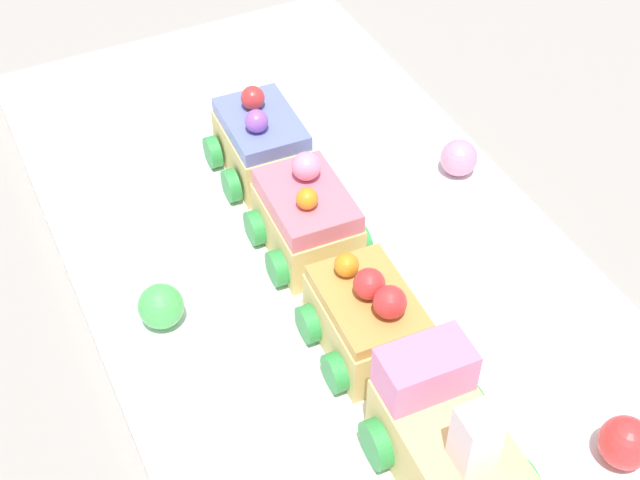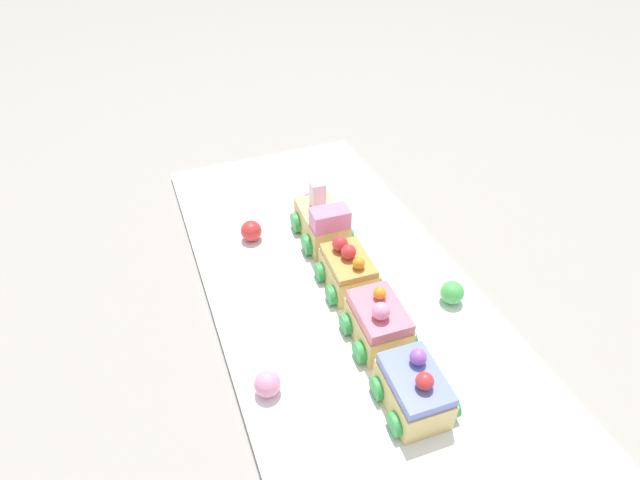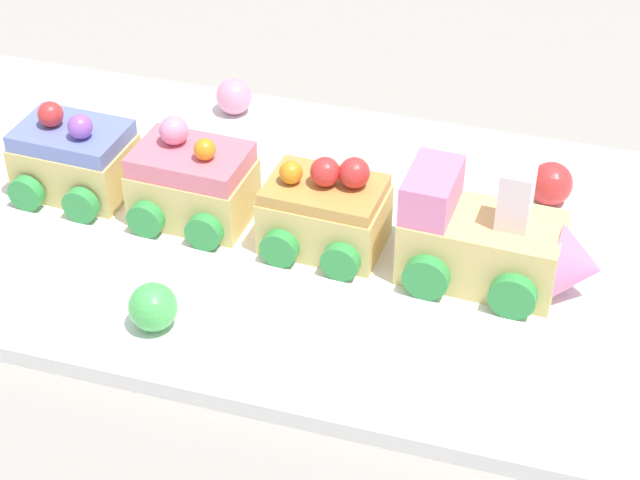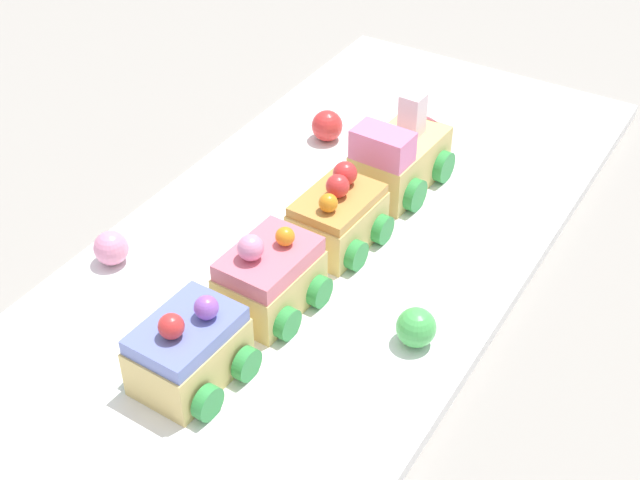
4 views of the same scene
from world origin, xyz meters
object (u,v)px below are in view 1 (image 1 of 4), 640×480
object	(u,v)px
cake_car_strawberry	(307,220)
gumball_pink	(459,158)
cake_train_locomotive	(457,462)
gumball_red	(625,443)
cake_car_blueberry	(259,145)
cake_car_caramel	(367,319)
gumball_green	(161,306)

from	to	relation	value
cake_car_strawberry	gumball_pink	xyz separation A→B (m)	(-0.02, 0.14, -0.01)
cake_train_locomotive	cake_car_strawberry	world-z (taller)	cake_train_locomotive
gumball_red	gumball_pink	size ratio (longest dim) A/B	1.08
gumball_red	gumball_pink	xyz separation A→B (m)	(-0.25, 0.05, -0.00)
cake_car_blueberry	gumball_pink	world-z (taller)	cake_car_blueberry
cake_train_locomotive	gumball_pink	distance (m)	0.27
cake_car_blueberry	gumball_red	world-z (taller)	cake_car_blueberry
cake_car_strawberry	cake_train_locomotive	bearing A→B (deg)	-0.00
cake_car_caramel	gumball_green	size ratio (longest dim) A/B	2.67
gumball_pink	cake_car_caramel	bearing A→B (deg)	-50.60
cake_train_locomotive	cake_car_strawberry	distance (m)	0.21
cake_train_locomotive	gumball_green	bearing A→B (deg)	-148.11
cake_train_locomotive	cake_car_blueberry	bearing A→B (deg)	-179.99
cake_car_blueberry	gumball_red	xyz separation A→B (m)	(0.32, 0.08, -0.01)
cake_car_blueberry	gumball_red	bearing A→B (deg)	17.00
cake_car_strawberry	gumball_pink	distance (m)	0.14
cake_car_caramel	gumball_red	distance (m)	0.16
cake_train_locomotive	gumball_red	bearing A→B (deg)	77.75
cake_train_locomotive	gumball_green	world-z (taller)	cake_train_locomotive
cake_car_caramel	gumball_red	world-z (taller)	cake_car_caramel
cake_car_strawberry	cake_car_blueberry	xyz separation A→B (m)	(-0.09, 0.00, -0.00)
gumball_red	gumball_green	size ratio (longest dim) A/B	1.03
cake_car_strawberry	gumball_red	size ratio (longest dim) A/B	2.61
gumball_green	gumball_pink	bearing A→B (deg)	99.62
cake_car_strawberry	gumball_green	size ratio (longest dim) A/B	2.67
cake_train_locomotive	cake_car_caramel	bearing A→B (deg)	179.94
cake_train_locomotive	gumball_red	distance (m)	0.10
cake_car_caramel	gumball_red	bearing A→B (deg)	36.35
cake_car_strawberry	gumball_red	xyz separation A→B (m)	(0.23, 0.09, -0.01)
cake_car_caramel	cake_car_blueberry	bearing A→B (deg)	-179.94
cake_car_caramel	cake_car_blueberry	distance (m)	0.19
cake_car_caramel	gumball_red	size ratio (longest dim) A/B	2.61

